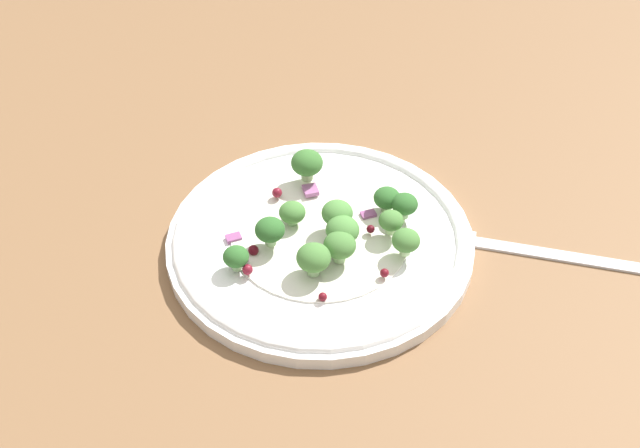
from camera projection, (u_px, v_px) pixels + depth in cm
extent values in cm
cube|color=brown|center=(325.00, 242.00, 73.53)|extent=(180.00, 180.00, 2.00)
cylinder|color=white|center=(320.00, 242.00, 71.22)|extent=(26.22, 26.22, 1.20)
torus|color=white|center=(320.00, 237.00, 70.81)|extent=(25.12, 25.12, 1.00)
cylinder|color=white|center=(320.00, 236.00, 70.74)|extent=(15.21, 15.21, 0.20)
cylinder|color=#9EC684|center=(403.00, 211.00, 71.92)|extent=(0.86, 0.86, 0.86)
ellipsoid|color=#2D6028|center=(404.00, 202.00, 71.21)|extent=(2.29, 2.29, 1.72)
cylinder|color=#9EC684|center=(386.00, 207.00, 72.57)|extent=(0.87, 0.87, 0.87)
ellipsoid|color=#2D6028|center=(387.00, 198.00, 71.86)|extent=(2.33, 2.33, 1.75)
cylinder|color=#8EB77A|center=(342.00, 241.00, 69.19)|extent=(1.05, 1.05, 1.05)
ellipsoid|color=#4C843D|center=(343.00, 230.00, 68.33)|extent=(2.80, 2.80, 2.10)
cylinder|color=#8EB77A|center=(270.00, 239.00, 69.15)|extent=(0.94, 0.94, 0.94)
ellipsoid|color=#2D6028|center=(270.00, 230.00, 68.38)|extent=(2.51, 2.51, 1.88)
cylinder|color=#ADD18E|center=(390.00, 229.00, 70.01)|extent=(0.79, 0.79, 0.79)
ellipsoid|color=#477A38|center=(391.00, 220.00, 69.36)|extent=(2.11, 2.11, 1.58)
cylinder|color=#8EB77A|center=(314.00, 268.00, 66.95)|extent=(1.05, 1.05, 1.05)
ellipsoid|color=#477A38|center=(314.00, 258.00, 66.09)|extent=(2.79, 2.79, 2.09)
cylinder|color=#9EC684|center=(337.00, 223.00, 70.39)|extent=(0.99, 0.99, 0.99)
ellipsoid|color=#4C843D|center=(337.00, 213.00, 69.57)|extent=(2.65, 2.65, 1.99)
cylinder|color=#9EC684|center=(340.00, 255.00, 68.05)|extent=(1.00, 1.00, 1.00)
ellipsoid|color=#477A38|center=(340.00, 245.00, 67.22)|extent=(2.67, 2.67, 2.01)
cylinder|color=#ADD18E|center=(307.00, 174.00, 75.24)|extent=(1.08, 1.08, 1.08)
ellipsoid|color=#386B2D|center=(307.00, 163.00, 74.35)|extent=(2.89, 2.89, 2.17)
cylinder|color=#8EB77A|center=(293.00, 221.00, 71.58)|extent=(0.86, 0.86, 0.86)
ellipsoid|color=#477A38|center=(292.00, 212.00, 70.87)|extent=(2.30, 2.30, 1.73)
cylinder|color=#8EB77A|center=(237.00, 265.00, 67.61)|extent=(0.80, 0.80, 0.80)
ellipsoid|color=#2D6028|center=(236.00, 257.00, 66.95)|extent=(2.14, 2.14, 1.60)
cylinder|color=#ADD18E|center=(405.00, 250.00, 68.38)|extent=(0.88, 0.88, 0.88)
ellipsoid|color=#477A38|center=(406.00, 240.00, 67.65)|extent=(2.35, 2.35, 1.76)
sphere|color=maroon|center=(336.00, 235.00, 70.25)|extent=(0.71, 0.71, 0.71)
sphere|color=#4C0A14|center=(371.00, 229.00, 70.38)|extent=(0.72, 0.72, 0.72)
sphere|color=maroon|center=(384.00, 273.00, 66.66)|extent=(0.74, 0.74, 0.74)
sphere|color=#4C0A14|center=(253.00, 250.00, 68.93)|extent=(0.89, 0.89, 0.89)
sphere|color=maroon|center=(277.00, 193.00, 73.70)|extent=(0.90, 0.90, 0.90)
sphere|color=maroon|center=(247.00, 270.00, 66.90)|extent=(0.88, 0.88, 0.88)
sphere|color=maroon|center=(323.00, 297.00, 65.11)|extent=(0.70, 0.70, 0.70)
cube|color=#A35B93|center=(311.00, 190.00, 74.34)|extent=(1.55, 1.64, 0.41)
cube|color=#934C84|center=(234.00, 238.00, 70.41)|extent=(1.49, 1.22, 0.38)
cube|color=#843D75|center=(240.00, 261.00, 68.00)|extent=(1.42, 1.42, 0.43)
cube|color=#934C84|center=(320.00, 252.00, 69.10)|extent=(1.42, 1.35, 0.37)
cube|color=#934C84|center=(368.00, 215.00, 72.43)|extent=(1.48, 1.17, 0.37)
cube|color=silver|center=(564.00, 255.00, 70.51)|extent=(14.69, 5.54, 0.50)
cube|color=silver|center=(454.00, 238.00, 72.07)|extent=(4.15, 3.35, 0.50)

